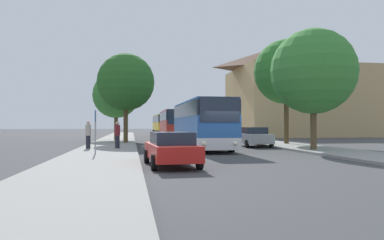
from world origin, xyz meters
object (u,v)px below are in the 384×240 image
Objects in this scene: parked_car_right_far at (212,133)px; tree_left_near at (126,82)px; pedestrian_waiting_near at (88,135)px; tree_left_far at (116,95)px; parked_car_right_near at (254,137)px; bus_middle at (174,125)px; tree_right_near at (286,72)px; tree_right_mid at (313,72)px; parked_car_left_curb at (171,148)px; pedestrian_waiting_far at (117,135)px; bus_stop_sign at (95,127)px; bus_front at (201,124)px; bus_rear at (164,125)px.

tree_left_near is (-9.56, -7.17, 4.76)m from parked_car_right_far.
tree_left_far is (1.23, 14.74, 3.84)m from pedestrian_waiting_near.
parked_car_right_near is 12.61m from tree_left_near.
tree_left_far is (-6.21, -0.57, 3.16)m from bus_middle.
tree_right_near is 1.14× the size of tree_right_mid.
parked_car_left_curb is 0.52× the size of tree_right_near.
pedestrian_waiting_near is at bearing 168.16° from tree_right_mid.
pedestrian_waiting_far is at bearing -109.20° from bus_middle.
bus_stop_sign is at bearing 130.16° from pedestrian_waiting_far.
bus_front is at bearing -65.14° from tree_left_far.
tree_left_far is 0.81× the size of tree_right_near.
parked_car_left_curb is 11.11m from pedestrian_waiting_near.
parked_car_right_near is 13.05m from parked_car_right_far.
tree_left_near is at bearing 136.46° from tree_right_mid.
bus_rear is 1.50× the size of tree_left_near.
tree_left_near reaches higher than tree_right_mid.
pedestrian_waiting_near reaches higher than parked_car_right_near.
pedestrian_waiting_near is 0.23× the size of tree_right_mid.
tree_left_far is at bearing -174.09° from bus_middle.
pedestrian_waiting_far is 0.20× the size of tree_right_near.
bus_front is 8.36m from tree_right_mid.
bus_middle reaches higher than parked_car_right_near.
bus_middle is 19.96m from tree_right_mid.
parked_car_left_curb is 25.46m from tree_left_far.
tree_right_mid is at bearing 113.11° from parked_car_right_near.
bus_rear is 40.23m from parked_car_left_curb.
bus_middle reaches higher than bus_rear.
bus_rear is 6.60× the size of pedestrian_waiting_near.
bus_front is 29.33m from bus_rear.
pedestrian_waiting_near is at bearing -104.71° from bus_rear.
tree_left_near is (-5.45, 7.92, 3.80)m from bus_front.
parked_car_right_far is 11.47m from tree_left_far.
parked_car_right_near reaches higher than parked_car_left_curb.
bus_stop_sign reaches higher than pedestrian_waiting_far.
tree_left_near is at bearing 93.25° from parked_car_left_curb.
bus_front is at bearing 37.71° from bus_stop_sign.
parked_car_left_curb is at bearing 61.24° from parked_car_right_near.
tree_right_mid reaches higher than pedestrian_waiting_near.
bus_stop_sign is 14.16m from tree_right_mid.
parked_car_right_far is 0.55× the size of tree_right_mid.
tree_left_far is (-1.11, 6.22, -0.68)m from tree_left_near.
bus_middle reaches higher than parked_car_right_far.
tree_right_near reaches higher than bus_front.
bus_stop_sign is 0.33× the size of tree_left_far.
tree_right_mid is (7.07, -18.35, 3.44)m from bus_middle.
tree_left_near is at bearing -27.21° from parked_car_right_near.
tree_right_mid is (-1.43, -7.59, -1.08)m from tree_right_near.
pedestrian_waiting_far is at bearing -87.34° from tree_left_far.
bus_middle is 17.03m from pedestrian_waiting_near.
parked_car_right_near is 0.55× the size of tree_left_near.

